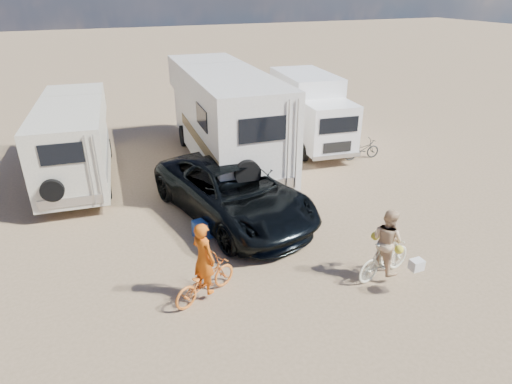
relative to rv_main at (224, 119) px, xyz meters
name	(u,v)px	position (x,y,z in m)	size (l,w,h in m)	color
ground	(308,246)	(0.09, -6.55, -1.78)	(140.00, 140.00, 0.00)	#9D7F5E
rv_main	(224,119)	(0.00, 0.00, 0.00)	(2.61, 8.35, 3.55)	silver
rv_left	(75,143)	(-5.31, 0.52, -0.42)	(2.11, 6.57, 2.71)	white
box_truck	(311,112)	(3.98, 0.45, -0.29)	(2.04, 5.25, 2.98)	white
dark_suv	(233,191)	(-1.19, -4.22, -0.96)	(2.72, 5.90, 1.64)	black
bike_man	(205,280)	(-3.03, -7.52, -1.34)	(0.58, 1.66, 0.87)	orange
bike_woman	(384,258)	(1.10, -8.39, -1.28)	(0.47, 1.65, 0.99)	#E8E7C5
rider_man	(204,265)	(-3.03, -7.52, -0.93)	(0.62, 0.40, 1.69)	#CC550F
rider_woman	(386,247)	(1.10, -8.39, -0.98)	(0.78, 0.61, 1.60)	#D6B187
bike_parked	(362,149)	(5.15, -1.69, -1.37)	(0.53, 1.53, 0.80)	#282B29
cooler	(205,228)	(-2.31, -5.03, -1.53)	(0.60, 0.44, 0.48)	#224793
crate	(267,188)	(0.37, -3.15, -1.59)	(0.46, 0.46, 0.37)	#836A4C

